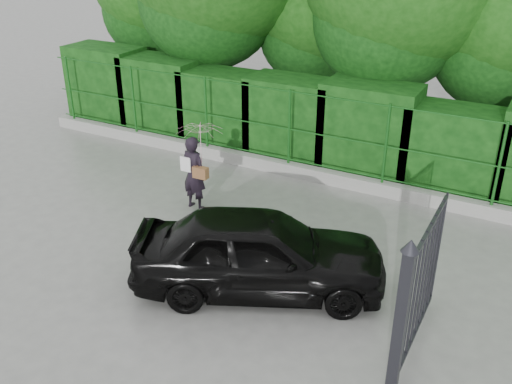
% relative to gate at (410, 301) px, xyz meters
% --- Properties ---
extents(ground, '(80.00, 80.00, 0.00)m').
position_rel_gate_xyz_m(ground, '(-4.60, 0.72, -1.19)').
color(ground, gray).
extents(kerb, '(14.00, 0.25, 0.30)m').
position_rel_gate_xyz_m(kerb, '(-4.60, 5.22, -1.04)').
color(kerb, '#9E9E99').
rests_on(kerb, ground).
extents(fence, '(14.13, 0.06, 1.80)m').
position_rel_gate_xyz_m(fence, '(-4.38, 5.22, 0.01)').
color(fence, '#145016').
rests_on(fence, kerb).
extents(hedge, '(14.20, 1.20, 2.25)m').
position_rel_gate_xyz_m(hedge, '(-4.67, 6.22, -0.13)').
color(hedge, black).
rests_on(hedge, ground).
extents(gate, '(0.22, 2.33, 2.36)m').
position_rel_gate_xyz_m(gate, '(0.00, 0.00, 0.00)').
color(gate, '#25252B').
rests_on(gate, ground).
extents(woman, '(0.96, 0.98, 1.90)m').
position_rel_gate_xyz_m(woman, '(-5.09, 2.76, 0.07)').
color(woman, black).
rests_on(woman, ground).
extents(car, '(4.44, 3.24, 1.41)m').
position_rel_gate_xyz_m(car, '(-2.63, 0.82, -0.48)').
color(car, black).
rests_on(car, ground).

